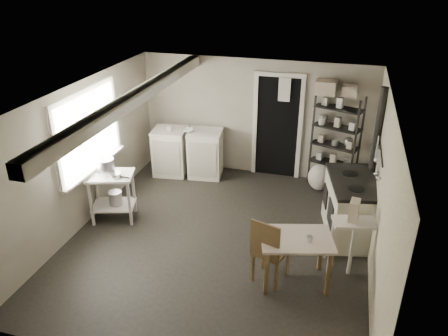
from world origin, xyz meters
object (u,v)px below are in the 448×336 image
(chair, at_px, (271,249))
(work_table, at_px, (295,258))
(stove, at_px, (350,210))
(stockpot, at_px, (106,167))
(base_cabinets, at_px, (188,153))
(flour_sack, at_px, (319,178))
(prep_table, at_px, (113,197))
(shelf_rack, at_px, (336,140))

(chair, bearing_deg, work_table, 24.89)
(stove, bearing_deg, chair, -136.97)
(stockpot, xyz_separation_m, base_cabinets, (0.68, 1.91, -0.48))
(base_cabinets, bearing_deg, flour_sack, -6.92)
(prep_table, bearing_deg, shelf_rack, 32.64)
(shelf_rack, relative_size, stove, 1.48)
(base_cabinets, bearing_deg, prep_table, -115.44)
(base_cabinets, distance_m, stove, 3.43)
(stockpot, bearing_deg, base_cabinets, 70.50)
(prep_table, bearing_deg, flour_sack, 31.39)
(stove, bearing_deg, flour_sack, 100.63)
(base_cabinets, bearing_deg, stockpot, -117.22)
(base_cabinets, height_order, flour_sack, base_cabinets)
(chair, distance_m, flour_sack, 2.81)
(shelf_rack, xyz_separation_m, stove, (0.35, -1.60, -0.51))
(chair, bearing_deg, base_cabinets, 145.87)
(prep_table, distance_m, shelf_rack, 4.11)
(base_cabinets, xyz_separation_m, flour_sack, (2.60, 0.04, -0.22))
(stove, distance_m, chair, 1.71)
(base_cabinets, relative_size, flour_sack, 2.79)
(stove, bearing_deg, work_table, -127.99)
(stove, bearing_deg, shelf_rack, 90.67)
(prep_table, distance_m, stove, 3.82)
(prep_table, relative_size, chair, 0.83)
(shelf_rack, bearing_deg, work_table, -76.43)
(shelf_rack, bearing_deg, base_cabinets, -154.83)
(base_cabinets, distance_m, flour_sack, 2.61)
(shelf_rack, height_order, chair, shelf_rack)
(prep_table, xyz_separation_m, work_table, (3.11, -0.76, -0.02))
(base_cabinets, xyz_separation_m, shelf_rack, (2.81, 0.27, 0.49))
(flour_sack, bearing_deg, work_table, -92.25)
(work_table, xyz_separation_m, chair, (-0.32, -0.04, 0.10))
(shelf_rack, height_order, stove, shelf_rack)
(prep_table, height_order, flour_sack, prep_table)
(prep_table, xyz_separation_m, stove, (3.78, 0.60, 0.04))
(shelf_rack, distance_m, stove, 1.71)
(prep_table, height_order, chair, chair)
(stove, height_order, flour_sack, stove)
(prep_table, bearing_deg, work_table, -13.76)
(base_cabinets, xyz_separation_m, chair, (2.17, -2.73, 0.02))
(base_cabinets, distance_m, shelf_rack, 2.87)
(stockpot, distance_m, chair, 3.00)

